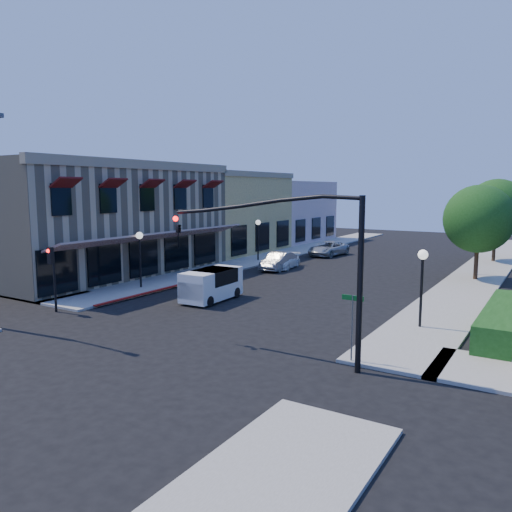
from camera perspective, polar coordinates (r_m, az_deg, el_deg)
The scene contains 22 objects.
ground at distance 20.63m, azimuth -11.74°, elevation -9.98°, with size 120.00×120.00×0.00m, color black.
sidewalk_left at distance 47.28m, azimuth 3.14°, elevation 0.24°, with size 3.50×50.00×0.12m, color gray.
sidewalk_right at distance 41.94m, azimuth 24.65°, elevation -1.42°, with size 3.50×50.00×0.12m, color gray.
curb_red_strip at distance 30.85m, azimuth -10.88°, elevation -4.04°, with size 0.25×10.00×0.06m, color maroon.
corner_brick_building at distance 38.52m, azimuth -17.44°, elevation 4.09°, with size 11.77×18.20×8.10m.
yellow_stucco_building at distance 49.69m, azimuth -4.27°, elevation 4.92°, with size 10.00×12.00×7.60m, color tan.
pink_stucco_building at distance 59.83m, azimuth 2.51°, elevation 5.12°, with size 10.00×12.00×7.00m, color #C8A097.
hedge at distance 24.09m, azimuth 26.25°, elevation -8.04°, with size 1.40×8.00×1.10m, color #184614.
street_tree_a at distance 36.57m, azimuth 24.11°, elevation 3.89°, with size 4.56×4.56×6.48m.
street_tree_b at distance 46.48m, azimuth 25.79°, elevation 4.90°, with size 4.94×4.94×7.02m.
signal_mast_arm at distance 17.63m, azimuth 5.33°, elevation 0.75°, with size 8.01×0.39×6.00m.
secondary_signal at distance 26.94m, azimuth -22.27°, elevation -1.18°, with size 0.28×0.42×3.32m.
street_name_sign at distance 18.07m, azimuth 10.94°, elevation -6.90°, with size 0.80×0.06×2.50m.
lamppost_left_near at distance 31.52m, azimuth -13.15°, elevation 1.19°, with size 0.44×0.44×3.57m.
lamppost_left_far at distance 42.56m, azimuth 0.24°, elevation 3.04°, with size 0.44×0.44×3.57m.
lamppost_right_near at distance 23.04m, azimuth 18.48°, elevation -1.36°, with size 0.44×0.44×3.57m.
lamppost_right_far at distance 38.69m, azimuth 23.95°, elevation 1.90°, with size 0.44×0.44×3.57m.
white_van at distance 27.87m, azimuth -5.14°, elevation -3.09°, with size 1.83×3.96×1.73m.
parked_car_a at distance 33.33m, azimuth -5.36°, elevation -2.07°, with size 1.33×3.30×1.12m, color black.
parked_car_b at distance 38.38m, azimuth 2.58°, elevation -0.58°, with size 1.43×4.09×1.35m, color gray.
parked_car_c at distance 39.25m, azimuth 3.32°, elevation -0.59°, with size 1.53×3.77×1.09m, color white.
parked_car_d at distance 46.83m, azimuth 8.27°, elevation 0.84°, with size 2.20×4.77×1.33m, color #A0A4A5.
Camera 1 is at (13.61, -14.20, 6.22)m, focal length 35.00 mm.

